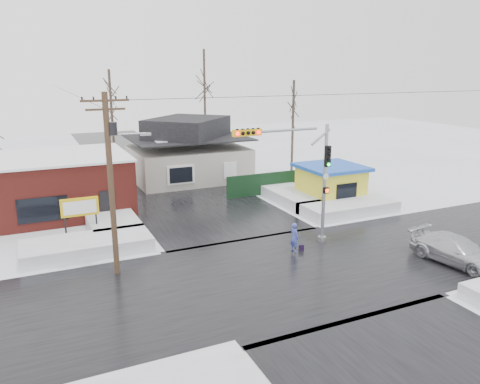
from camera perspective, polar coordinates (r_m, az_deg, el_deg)
name	(u,v)px	position (r m, az deg, el deg)	size (l,w,h in m)	color
ground	(289,272)	(24.27, 6.05, -9.66)	(120.00, 120.00, 0.00)	white
road_ns	(290,272)	(24.26, 6.06, -9.64)	(10.00, 120.00, 0.02)	black
road_ew	(290,272)	(24.26, 6.06, -9.64)	(120.00, 10.00, 0.02)	black
snowbank_nw	(87,246)	(27.74, -18.12, -6.25)	(7.00, 3.00, 0.80)	white
snowbank_ne	(349,207)	(34.38, 13.09, -1.85)	(7.00, 3.00, 0.80)	white
snowbank_nside_w	(109,217)	(32.67, -15.73, -2.89)	(3.00, 8.00, 0.80)	white
snowbank_nside_e	(289,194)	(37.26, 5.98, -0.25)	(3.00, 8.00, 0.80)	white
traffic_signal	(302,170)	(26.48, 7.60, 2.73)	(6.05, 0.68, 7.00)	gray
utility_pole	(112,174)	(23.21, -15.36, 2.07)	(3.15, 0.44, 9.00)	#382619
brick_building	(39,185)	(35.80, -23.28, 0.75)	(12.20, 8.20, 4.12)	maroon
marquee_sign	(80,208)	(29.63, -18.95, -1.88)	(2.20, 0.21, 2.55)	black
house	(188,151)	(43.69, -6.37, 4.95)	(10.40, 8.40, 5.76)	#B1AAA0
kiosk	(331,183)	(36.71, 10.98, 1.04)	(4.60, 4.60, 2.88)	yellow
fence	(271,183)	(38.58, 3.85, 1.09)	(8.00, 0.12, 1.80)	black
tree_far_left	(110,92)	(45.57, -15.54, 11.67)	(3.00, 3.00, 10.00)	#332821
tree_far_mid	(204,74)	(50.05, -4.38, 14.20)	(3.00, 3.00, 12.00)	#332821
tree_far_right	(294,100)	(45.52, 6.54, 11.09)	(3.00, 3.00, 9.00)	#332821
pedestrian	(294,238)	(26.52, 6.66, -5.53)	(0.62, 0.40, 1.69)	#3F4CB0
car	(456,251)	(27.36, 24.83, -6.50)	(2.01, 4.95, 1.44)	silver
shopping_bag	(301,248)	(26.90, 7.48, -6.79)	(0.28, 0.12, 0.35)	black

